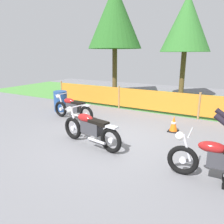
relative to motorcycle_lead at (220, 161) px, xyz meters
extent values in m
cube|color=slate|center=(-2.78, 1.03, -0.48)|extent=(24.00, 24.00, 0.02)
cube|color=#4C8C3D|center=(-2.78, 7.24, -0.46)|extent=(24.00, 5.73, 0.01)
cylinder|color=#997547|center=(-8.00, 4.37, 0.06)|extent=(0.08, 0.08, 1.05)
cylinder|color=#997547|center=(-4.52, 4.37, 0.06)|extent=(0.08, 0.08, 1.05)
cylinder|color=#997547|center=(-1.04, 4.37, 0.06)|extent=(0.08, 0.08, 1.05)
cube|color=orange|center=(-6.26, 4.37, 0.08)|extent=(3.40, 0.02, 0.85)
cube|color=orange|center=(-2.78, 4.37, 0.08)|extent=(3.40, 0.02, 0.85)
cylinder|color=brown|center=(-6.25, 7.08, 0.91)|extent=(0.28, 0.28, 2.75)
cone|color=#286023|center=(-6.25, 7.08, 3.98)|extent=(3.06, 3.06, 3.39)
cylinder|color=brown|center=(-2.65, 8.56, 0.81)|extent=(0.28, 0.28, 2.56)
cone|color=#33702D|center=(-2.65, 8.56, 3.60)|extent=(2.71, 2.71, 3.01)
torus|color=black|center=(-0.69, -0.03, -0.15)|extent=(0.64, 0.14, 0.64)
cylinder|color=silver|center=(-0.69, -0.03, -0.15)|extent=(0.14, 0.07, 0.14)
cube|color=#38383D|center=(0.06, 0.00, 0.03)|extent=(0.61, 0.27, 0.32)
ellipsoid|color=maroon|center=(-0.17, -0.01, 0.25)|extent=(0.53, 0.26, 0.22)
cylinder|color=silver|center=(-0.63, -0.03, 0.14)|extent=(0.23, 0.07, 0.57)
sphere|color=white|center=(-0.79, -0.03, 0.37)|extent=(0.19, 0.19, 0.18)
cylinder|color=silver|center=(-0.59, -0.03, 0.48)|extent=(0.06, 0.60, 0.03)
torus|color=black|center=(-3.95, 0.38, -0.13)|extent=(0.68, 0.23, 0.67)
cylinder|color=silver|center=(-3.95, 0.38, -0.13)|extent=(0.16, 0.09, 0.15)
torus|color=black|center=(-2.50, 0.13, -0.13)|extent=(0.68, 0.23, 0.67)
cylinder|color=silver|center=(-2.50, 0.13, -0.13)|extent=(0.16, 0.09, 0.15)
cube|color=#38383D|center=(-3.17, 0.24, 0.05)|extent=(0.66, 0.36, 0.33)
ellipsoid|color=maroon|center=(-3.41, 0.29, 0.28)|extent=(0.58, 0.34, 0.23)
cube|color=black|center=(-2.92, 0.20, 0.25)|extent=(0.62, 0.33, 0.10)
cube|color=silver|center=(-2.50, 0.13, 0.23)|extent=(0.40, 0.23, 0.04)
cylinder|color=silver|center=(-3.88, 0.37, 0.17)|extent=(0.25, 0.10, 0.59)
sphere|color=white|center=(-4.05, 0.40, 0.41)|extent=(0.22, 0.22, 0.19)
cylinder|color=silver|center=(-3.84, 0.36, 0.53)|extent=(0.14, 0.62, 0.03)
cylinder|color=silver|center=(-2.89, 0.04, -0.20)|extent=(0.58, 0.17, 0.07)
torus|color=black|center=(-5.90, 1.99, -0.15)|extent=(0.64, 0.18, 0.63)
cylinder|color=silver|center=(-5.90, 1.99, -0.15)|extent=(0.14, 0.07, 0.14)
torus|color=black|center=(-4.53, 1.84, -0.15)|extent=(0.64, 0.18, 0.63)
cylinder|color=silver|center=(-4.53, 1.84, -0.15)|extent=(0.14, 0.07, 0.14)
cube|color=#38383D|center=(-5.17, 1.91, 0.02)|extent=(0.61, 0.30, 0.32)
ellipsoid|color=maroon|center=(-5.39, 1.94, 0.24)|extent=(0.54, 0.29, 0.22)
cube|color=black|center=(-4.92, 1.88, 0.21)|extent=(0.57, 0.28, 0.10)
cube|color=silver|center=(-4.53, 1.84, 0.19)|extent=(0.37, 0.20, 0.04)
cylinder|color=silver|center=(-5.85, 1.98, 0.13)|extent=(0.23, 0.08, 0.56)
sphere|color=white|center=(-6.00, 2.00, 0.36)|extent=(0.20, 0.20, 0.18)
cylinder|color=silver|center=(-5.81, 1.98, 0.47)|extent=(0.09, 0.59, 0.03)
cylinder|color=silver|center=(-4.89, 1.74, -0.22)|extent=(0.55, 0.13, 0.07)
cube|color=black|center=(-1.51, 2.49, -0.45)|extent=(0.32, 0.32, 0.03)
cone|color=orange|center=(-1.51, 2.49, -0.19)|extent=(0.26, 0.26, 0.50)
cylinder|color=white|center=(-1.51, 2.49, -0.16)|extent=(0.15, 0.15, 0.06)
cylinder|color=navy|center=(-6.57, 2.72, -0.03)|extent=(0.58, 0.58, 0.88)
camera|label=1|loc=(0.07, -4.32, 1.99)|focal=34.82mm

